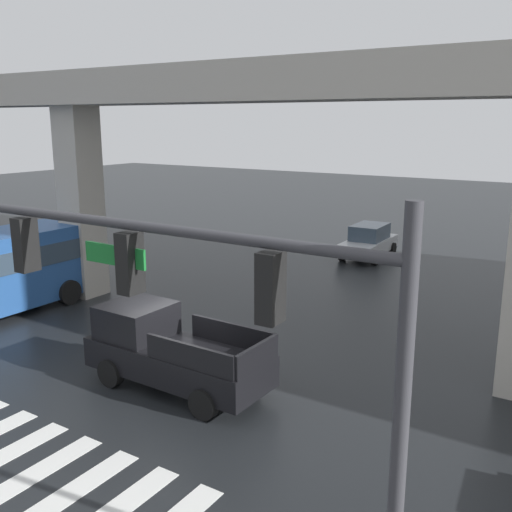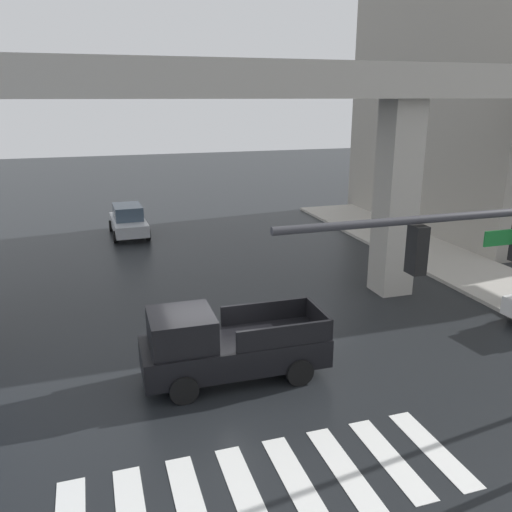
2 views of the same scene
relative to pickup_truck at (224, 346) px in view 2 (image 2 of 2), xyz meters
The scene contains 5 objects.
ground_plane 1.13m from the pickup_truck, 109.94° to the left, with size 120.00×120.00×0.00m, color black.
crosswalk_stripes 4.54m from the pickup_truck, 92.38° to the right, with size 8.25×2.80×0.01m.
elevated_overpass 7.92m from the pickup_truck, 92.27° to the left, with size 52.80×2.17×8.68m.
pickup_truck is the anchor object (origin of this frame).
sedan_silver 17.01m from the pickup_truck, 94.08° to the left, with size 2.06×4.35×1.72m.
Camera 2 is at (-2.96, -13.22, 7.55)m, focal length 36.83 mm.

